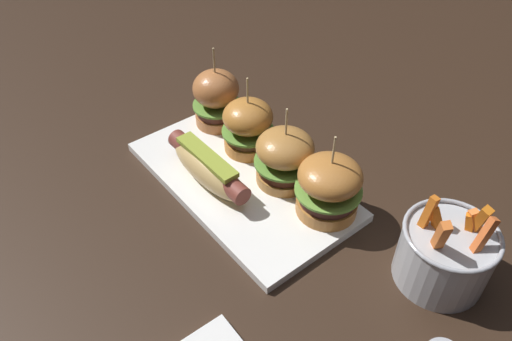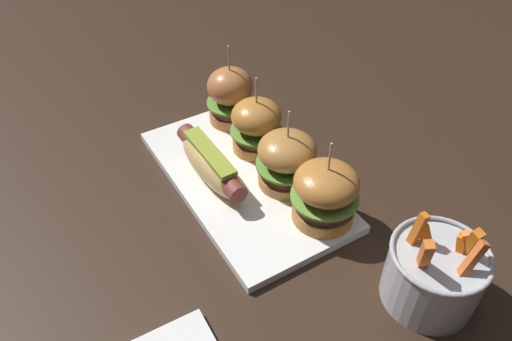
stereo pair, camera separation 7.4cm
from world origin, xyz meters
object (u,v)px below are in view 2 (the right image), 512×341
object	(u,v)px
hot_dog	(210,163)
slider_far_left	(230,95)
fries_bucket	(434,274)
slider_far_right	(325,193)
slider_center_left	(256,125)
slider_center_right	(287,160)
platter_main	(244,179)

from	to	relation	value
hot_dog	slider_far_left	distance (m)	0.16
hot_dog	fries_bucket	bearing A→B (deg)	22.80
slider_far_right	fries_bucket	size ratio (longest dim) A/B	0.99
slider_far_right	fries_bucket	bearing A→B (deg)	13.22
slider_far_right	fries_bucket	distance (m)	0.18
slider_center_left	fries_bucket	distance (m)	0.36
slider_far_right	slider_center_right	bearing A→B (deg)	-176.71
platter_main	hot_dog	world-z (taller)	hot_dog
platter_main	slider_far_right	distance (m)	0.16
platter_main	hot_dog	size ratio (longest dim) A/B	2.09
hot_dog	slider_far_left	world-z (taller)	slider_far_left
slider_center_left	fries_bucket	bearing A→B (deg)	6.51
hot_dog	fries_bucket	size ratio (longest dim) A/B	1.30
platter_main	slider_center_left	bearing A→B (deg)	133.27
slider_center_left	fries_bucket	xyz separation A→B (m)	(0.36, 0.04, -0.01)
slider_far_left	slider_center_right	size ratio (longest dim) A/B	1.10
slider_far_left	slider_center_left	size ratio (longest dim) A/B	1.08
platter_main	slider_far_left	distance (m)	0.17
slider_center_left	slider_far_left	bearing A→B (deg)	178.56
slider_far_left	fries_bucket	world-z (taller)	slider_far_left
fries_bucket	slider_center_right	bearing A→B (deg)	-170.13
slider_far_left	slider_center_right	xyz separation A→B (m)	(0.19, -0.01, -0.01)
hot_dog	fries_bucket	xyz separation A→B (m)	(0.33, 0.14, 0.00)
slider_center_left	hot_dog	bearing A→B (deg)	-75.94
platter_main	slider_center_left	distance (m)	0.09
slider_far_right	hot_dog	bearing A→B (deg)	-148.33
hot_dog	slider_center_right	bearing A→B (deg)	52.74
slider_center_right	fries_bucket	size ratio (longest dim) A/B	0.98
platter_main	hot_dog	xyz separation A→B (m)	(-0.03, -0.05, 0.04)
slider_center_left	slider_center_right	xyz separation A→B (m)	(0.10, -0.00, -0.00)
hot_dog	slider_far_left	xyz separation A→B (m)	(-0.12, 0.10, 0.02)
hot_dog	slider_far_left	bearing A→B (deg)	139.15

